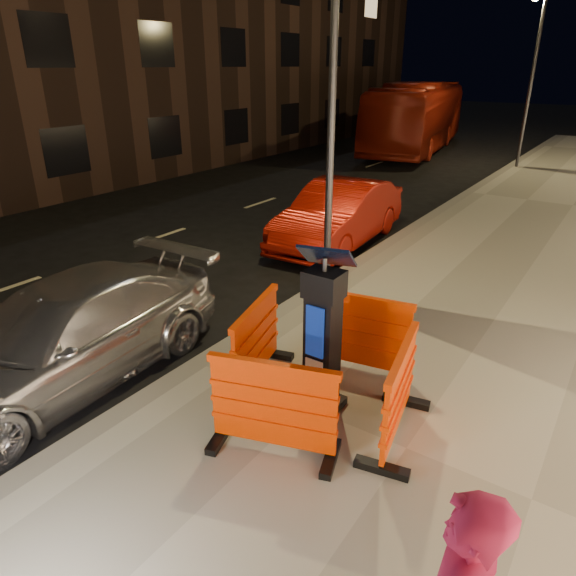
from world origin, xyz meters
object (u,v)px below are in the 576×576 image
Objects in this scene: barrier_kerbside at (256,343)px; bus_doubledecker at (414,150)px; car_silver at (73,379)px; car_red at (338,244)px; parking_kiosk at (323,334)px; barrier_back at (359,334)px; barrier_bldgside at (399,394)px; barrier_front at (273,408)px.

bus_doubledecker is (-6.04, 20.63, -0.69)m from barrier_kerbside.
bus_doubledecker is (-3.84, 21.84, 0.00)m from car_silver.
car_red is at bearing 4.30° from barrier_kerbside.
barrier_kerbside is (-0.95, 0.00, -0.42)m from parking_kiosk.
bus_doubledecker reaches higher than barrier_kerbside.
barrier_bldgside is at bearing -55.10° from barrier_back.
barrier_bldgside is 7.02m from car_red.
car_red is at bearing 86.34° from car_silver.
barrier_back reaches higher than car_silver.
barrier_bldgside is at bearing 26.90° from barrier_front.
bus_doubledecker is at bearing 1.22° from barrier_kerbside.
barrier_front is 3.24m from car_silver.
parking_kiosk is 6.59m from car_red.
parking_kiosk reaches higher than bus_doubledecker.
parking_kiosk is at bearing -66.58° from car_red.
barrier_front and barrier_kerbside have the same top height.
barrier_front is 1.34m from barrier_kerbside.
parking_kiosk reaches higher than barrier_back.
barrier_back is at bearing -80.37° from bus_doubledecker.
barrier_kerbside is 2.60m from car_silver.
parking_kiosk is 0.17× the size of bus_doubledecker.
car_silver is at bearing 95.30° from barrier_bldgside.
barrier_front is at bearing -100.10° from barrier_back.
barrier_front and barrier_back have the same top height.
barrier_front is at bearing 123.90° from barrier_bldgside.
car_red is at bearing 111.64° from barrier_back.
car_silver is (-3.15, -1.21, -1.11)m from parking_kiosk.
barrier_front is at bearing 2.42° from car_silver.
bus_doubledecker is at bearing 97.72° from car_silver.
car_red is (0.17, 6.98, 0.00)m from car_silver.
barrier_kerbside is at bearing 78.90° from barrier_bldgside.
parking_kiosk reaches higher than barrier_bldgside.
car_red is (-2.98, 4.82, -0.69)m from barrier_back.
barrier_front is 1.00× the size of barrier_bldgside.
car_silver is at bearing -89.96° from bus_doubledecker.
barrier_back is at bearing 33.90° from barrier_bldgside.
parking_kiosk is 1.04m from barrier_kerbside.
barrier_front is at bearing -81.98° from bus_doubledecker.
parking_kiosk is 3.56m from car_silver.
barrier_front is 0.30× the size of car_silver.
barrier_kerbside is (-0.95, -0.95, 0.00)m from barrier_back.
barrier_bldgside is at bearing -78.88° from bus_doubledecker.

